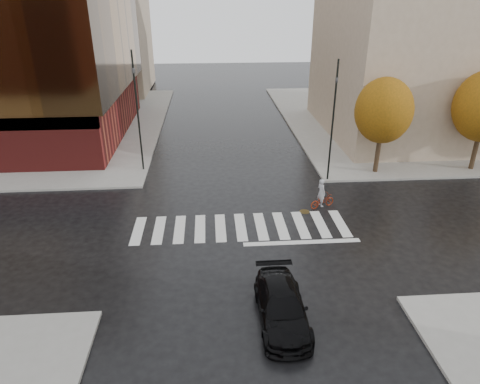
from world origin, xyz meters
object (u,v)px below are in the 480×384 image
(fire_hydrant, at_px, (104,160))
(cyclist, at_px, (322,198))
(sedan, at_px, (282,306))
(traffic_light_nw, at_px, (137,103))
(traffic_light_ne, at_px, (334,113))

(fire_hydrant, bearing_deg, cyclist, -27.92)
(sedan, relative_size, traffic_light_nw, 0.55)
(cyclist, bearing_deg, traffic_light_ne, -41.84)
(sedan, xyz_separation_m, cyclist, (3.91, 9.33, -0.03))
(sedan, distance_m, fire_hydrant, 19.70)
(fire_hydrant, bearing_deg, traffic_light_ne, -13.41)
(traffic_light_ne, bearing_deg, sedan, 92.10)
(traffic_light_nw, distance_m, fire_hydrant, 5.36)
(sedan, bearing_deg, traffic_light_nw, 114.57)
(sedan, height_order, traffic_light_nw, traffic_light_nw)
(fire_hydrant, bearing_deg, sedan, -58.68)
(sedan, height_order, cyclist, cyclist)
(cyclist, distance_m, fire_hydrant, 16.02)
(traffic_light_nw, height_order, traffic_light_ne, traffic_light_nw)
(cyclist, bearing_deg, traffic_light_nw, 37.89)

